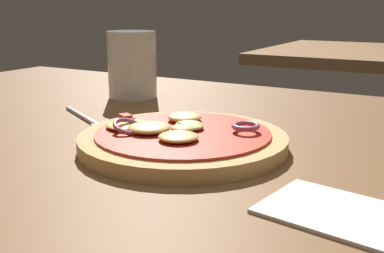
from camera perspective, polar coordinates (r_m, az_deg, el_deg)
name	(u,v)px	position (r m, az deg, el deg)	size (l,w,h in m)	color
dining_table	(179,174)	(0.50, -1.62, -5.72)	(1.39, 0.92, 0.04)	brown
pizza	(181,139)	(0.53, -1.29, -1.47)	(0.23, 0.23, 0.03)	tan
fork	(90,121)	(0.65, -12.22, 0.69)	(0.16, 0.10, 0.01)	silver
beer_glass	(132,67)	(0.81, -7.23, 7.13)	(0.08, 0.08, 0.11)	silver
napkin	(338,212)	(0.38, 17.25, -9.88)	(0.12, 0.10, 0.00)	white
background_table	(376,55)	(1.77, 21.39, 7.99)	(0.74, 0.67, 0.04)	brown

